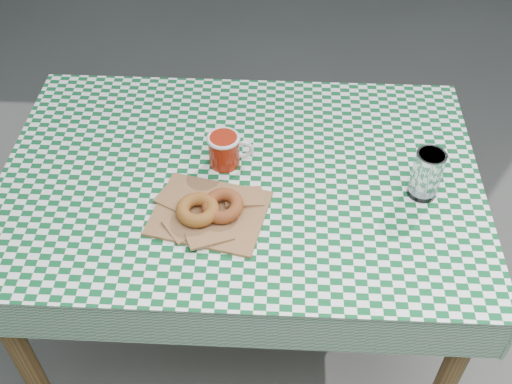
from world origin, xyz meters
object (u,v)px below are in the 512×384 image
(paper_bag, at_px, (209,212))
(drinking_glass, at_px, (426,174))
(table, at_px, (242,260))
(coffee_mug, at_px, (224,150))

(paper_bag, distance_m, drinking_glass, 0.57)
(table, height_order, drinking_glass, drinking_glass)
(table, xyz_separation_m, paper_bag, (-0.07, -0.15, 0.39))
(table, bearing_deg, paper_bag, -115.18)
(table, bearing_deg, drinking_glass, -5.11)
(table, xyz_separation_m, drinking_glass, (0.49, -0.05, 0.45))
(table, height_order, coffee_mug, coffee_mug)
(paper_bag, bearing_deg, table, 64.46)
(coffee_mug, bearing_deg, table, -51.49)
(drinking_glass, bearing_deg, coffee_mug, 169.91)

